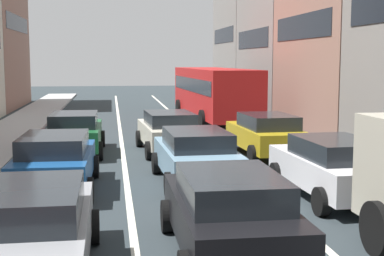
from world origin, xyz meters
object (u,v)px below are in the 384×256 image
object	(u,v)px
wagon_left_lane_second	(29,229)
bus_mid_queue_primary	(214,90)
sedan_centre_lane_second	(229,211)
sedan_left_lane_fourth	(75,132)
coupe_centre_lane_fourth	(169,131)
sedan_left_lane_third	(55,161)
sedan_right_lane_behind_truck	(333,166)
wagon_right_lane_far	(266,134)
hatchback_centre_lane_third	(196,155)

from	to	relation	value
wagon_left_lane_second	bus_mid_queue_primary	size ratio (longest dim) A/B	0.41
sedan_centre_lane_second	sedan_left_lane_fourth	distance (m)	11.57
sedan_left_lane_fourth	sedan_centre_lane_second	bearing A→B (deg)	-162.89
sedan_centre_lane_second	coupe_centre_lane_fourth	distance (m)	10.96
sedan_centre_lane_second	sedan_left_lane_third	xyz separation A→B (m)	(-3.42, 5.34, 0.00)
bus_mid_queue_primary	sedan_right_lane_behind_truck	bearing A→B (deg)	177.14
wagon_left_lane_second	wagon_right_lane_far	size ratio (longest dim) A/B	0.99
sedan_left_lane_third	sedan_right_lane_behind_truck	distance (m)	7.00
coupe_centre_lane_fourth	wagon_right_lane_far	xyz separation A→B (m)	(3.30, -1.32, 0.00)
sedan_centre_lane_second	hatchback_centre_lane_third	world-z (taller)	same
wagon_left_lane_second	bus_mid_queue_primary	distance (m)	21.73
sedan_left_lane_fourth	bus_mid_queue_primary	xyz separation A→B (m)	(6.75, 9.05, 0.96)
wagon_left_lane_second	hatchback_centre_lane_third	distance (m)	7.13
coupe_centre_lane_fourth	sedan_right_lane_behind_truck	size ratio (longest dim) A/B	1.01
sedan_left_lane_fourth	sedan_right_lane_behind_truck	size ratio (longest dim) A/B	0.99
hatchback_centre_lane_third	sedan_centre_lane_second	bearing A→B (deg)	175.18
coupe_centre_lane_fourth	bus_mid_queue_primary	xyz separation A→B (m)	(3.36, 9.17, 0.96)
sedan_left_lane_third	bus_mid_queue_primary	size ratio (longest dim) A/B	0.41
wagon_left_lane_second	hatchback_centre_lane_third	world-z (taller)	same
sedan_centre_lane_second	sedan_left_lane_third	bearing A→B (deg)	32.78
bus_mid_queue_primary	coupe_centre_lane_fourth	bearing A→B (deg)	157.32
sedan_left_lane_third	wagon_right_lane_far	xyz separation A→B (m)	(6.81, 4.29, 0.00)
hatchback_centre_lane_third	wagon_right_lane_far	size ratio (longest dim) A/B	1.00
sedan_centre_lane_second	sedan_right_lane_behind_truck	size ratio (longest dim) A/B	0.98
coupe_centre_lane_fourth	wagon_left_lane_second	bearing A→B (deg)	160.13
coupe_centre_lane_fourth	sedan_right_lane_behind_truck	bearing A→B (deg)	-159.66
sedan_right_lane_behind_truck	wagon_right_lane_far	size ratio (longest dim) A/B	1.00
coupe_centre_lane_fourth	sedan_centre_lane_second	bearing A→B (deg)	175.84
sedan_centre_lane_second	sedan_left_lane_fourth	world-z (taller)	same
sedan_centre_lane_second	wagon_left_lane_second	world-z (taller)	same
coupe_centre_lane_fourth	sedan_right_lane_behind_truck	xyz separation A→B (m)	(3.27, -7.35, 0.00)
sedan_right_lane_behind_truck	wagon_right_lane_far	xyz separation A→B (m)	(0.02, 6.02, 0.00)
sedan_right_lane_behind_truck	wagon_left_lane_second	bearing A→B (deg)	119.54
hatchback_centre_lane_third	coupe_centre_lane_fourth	size ratio (longest dim) A/B	0.99
hatchback_centre_lane_third	coupe_centre_lane_fourth	world-z (taller)	same
sedan_centre_lane_second	sedan_right_lane_behind_truck	bearing A→B (deg)	-42.80
wagon_right_lane_far	sedan_right_lane_behind_truck	bearing A→B (deg)	177.19
hatchback_centre_lane_third	sedan_left_lane_third	size ratio (longest dim) A/B	1.00
wagon_left_lane_second	sedan_centre_lane_second	bearing A→B (deg)	-81.30
sedan_left_lane_fourth	wagon_right_lane_far	xyz separation A→B (m)	(6.68, -1.45, 0.00)
hatchback_centre_lane_third	sedan_left_lane_third	distance (m)	3.72
coupe_centre_lane_fourth	wagon_right_lane_far	world-z (taller)	same
sedan_centre_lane_second	bus_mid_queue_primary	distance (m)	20.45
sedan_left_lane_fourth	bus_mid_queue_primary	world-z (taller)	bus_mid_queue_primary
wagon_right_lane_far	sedan_left_lane_fourth	bearing A→B (deg)	75.16
wagon_right_lane_far	bus_mid_queue_primary	bearing A→B (deg)	-2.93
sedan_left_lane_third	wagon_right_lane_far	bearing A→B (deg)	-56.53
hatchback_centre_lane_third	sedan_right_lane_behind_truck	world-z (taller)	same
wagon_left_lane_second	sedan_left_lane_third	xyz separation A→B (m)	(-0.18, 5.86, 0.00)
sedan_right_lane_behind_truck	bus_mid_queue_primary	size ratio (longest dim) A/B	0.41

